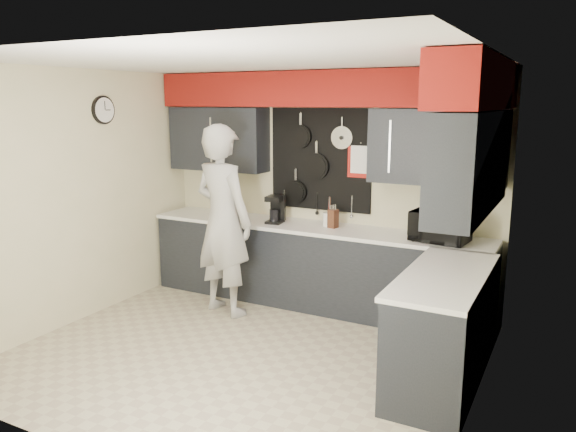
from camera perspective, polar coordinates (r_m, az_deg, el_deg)
The scene contains 10 objects.
ground at distance 5.30m, azimuth -4.39°, elevation -13.80°, with size 4.00×4.00×0.00m, color #B2AA8A.
back_wall_assembly at distance 6.21m, azimuth 3.34°, elevation 9.15°, with size 4.00×0.36×2.60m.
right_wall_assembly at distance 4.38m, azimuth 18.34°, elevation 6.70°, with size 0.36×3.50×2.60m.
left_wall_assembly at distance 6.18m, azimuth -20.40°, elevation 2.13°, with size 0.05×3.50×2.60m.
base_cabinets at distance 5.87m, azimuth 5.56°, elevation -6.48°, with size 3.95×2.20×0.92m.
microwave at distance 5.68m, azimuth 15.18°, elevation -1.05°, with size 0.54×0.36×0.30m, color black.
knife_block at distance 6.11m, azimuth 4.60°, elevation -0.27°, with size 0.09×0.09×0.20m, color #3C1B13.
utensil_crock at distance 6.20m, azimuth 4.09°, elevation -0.33°, with size 0.11×0.11×0.15m, color white.
coffee_maker at distance 6.34m, azimuth -1.24°, elevation 0.75°, with size 0.20×0.23×0.31m.
person at distance 6.02m, azimuth -6.59°, elevation -0.47°, with size 0.75×0.49×2.05m, color #ACABA9.
Camera 1 is at (2.57, -4.05, 2.27)m, focal length 35.00 mm.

